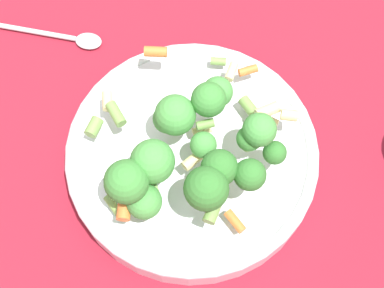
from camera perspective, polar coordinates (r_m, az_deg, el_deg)
The scene contains 4 objects.
ground_plane at distance 0.65m, azimuth 0.00°, elevation -2.04°, with size 3.00×3.00×0.00m, color maroon.
bowl at distance 0.63m, azimuth 0.00°, elevation -1.22°, with size 0.29×0.29×0.05m.
pasta_salad at distance 0.56m, azimuth -0.20°, elevation -0.62°, with size 0.25×0.23×0.09m.
spoon at distance 0.76m, azimuth -14.05°, elevation 11.13°, with size 0.12×0.17×0.01m.
Camera 1 is at (0.17, 0.18, 0.61)m, focal length 50.00 mm.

